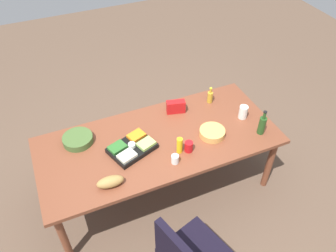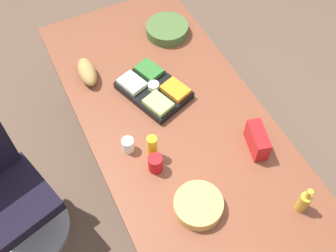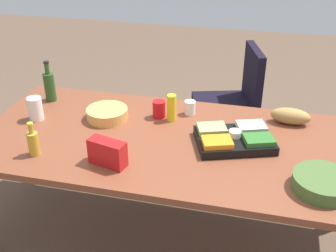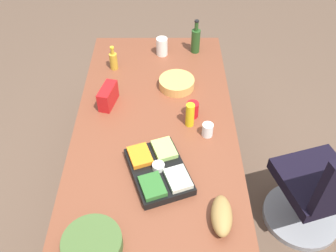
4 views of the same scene
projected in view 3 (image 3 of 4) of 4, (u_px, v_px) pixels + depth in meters
The scene contains 14 objects.
ground_plane at pixel (181, 238), 2.77m from camera, with size 10.00×10.00×0.00m, color brown.
conference_table at pixel (182, 150), 2.44m from camera, with size 2.40×1.06×0.76m.
office_chair at pixel (229, 116), 3.49m from camera, with size 0.60×0.60×0.96m.
chip_bowl at pixel (107, 114), 2.62m from camera, with size 0.26×0.26×0.07m, color #E0A353.
chip_bag_red at pixel (107, 153), 2.16m from camera, with size 0.20×0.08×0.14m, color red.
mustard_bottle at pixel (172, 108), 2.58m from camera, with size 0.06×0.06×0.17m, color yellow.
paper_cup at pixel (190, 108), 2.67m from camera, with size 0.07×0.07×0.09m, color white.
dressing_bottle at pixel (33, 143), 2.24m from camera, with size 0.07×0.07×0.19m.
bread_loaf at pixel (290, 116), 2.56m from camera, with size 0.24×0.11×0.10m, color #A17B41.
veggie_tray at pixel (234, 138), 2.35m from camera, with size 0.50×0.42×0.09m.
salad_bowl at pixel (323, 183), 1.99m from camera, with size 0.30×0.30×0.07m, color #435F2D.
mayo_jar at pixel (35, 109), 2.60m from camera, with size 0.09×0.09×0.15m, color white.
wine_bottle at pixel (50, 86), 2.82m from camera, with size 0.08×0.08×0.28m.
red_solo_cup at pixel (159, 109), 2.63m from camera, with size 0.08×0.08×0.11m, color red.
Camera 3 is at (0.40, -2.02, 2.00)m, focal length 44.81 mm.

